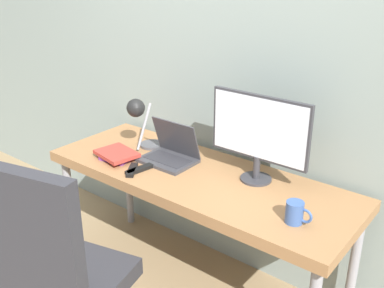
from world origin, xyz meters
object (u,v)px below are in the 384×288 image
(laptop, at_px, (170,153))
(desk_lamp, at_px, (140,117))
(book_stack, at_px, (117,155))
(monitor, at_px, (259,132))
(mug, at_px, (295,213))
(office_chair, at_px, (52,265))

(laptop, xyz_separation_m, desk_lamp, (-0.23, -0.00, 0.17))
(book_stack, bearing_deg, monitor, 19.63)
(laptop, xyz_separation_m, mug, (0.86, -0.16, 0.00))
(laptop, height_order, desk_lamp, desk_lamp)
(laptop, height_order, office_chair, office_chair)
(monitor, relative_size, desk_lamp, 1.65)
(desk_lamp, relative_size, mug, 2.69)
(desk_lamp, relative_size, book_stack, 1.28)
(mug, bearing_deg, book_stack, -179.00)
(office_chair, distance_m, book_stack, 0.81)
(laptop, distance_m, desk_lamp, 0.29)
(desk_lamp, relative_size, office_chair, 0.30)
(laptop, relative_size, mug, 2.47)
(office_chair, distance_m, mug, 1.09)
(monitor, relative_size, mug, 4.44)
(office_chair, xyz_separation_m, mug, (0.79, 0.73, 0.22))
(mug, bearing_deg, laptop, 169.66)
(book_stack, relative_size, mug, 2.10)
(laptop, xyz_separation_m, monitor, (0.51, 0.10, 0.22))
(book_stack, height_order, mug, mug)
(laptop, height_order, mug, laptop)
(mug, bearing_deg, monitor, 143.75)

